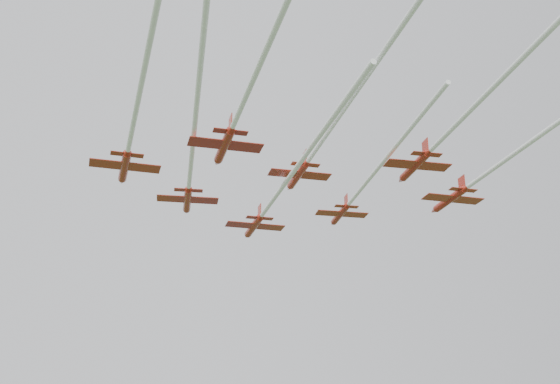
{
  "coord_description": "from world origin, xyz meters",
  "views": [
    {
      "loc": [
        -16.16,
        -98.46,
        23.02
      ],
      "look_at": [
        -2.13,
        -3.03,
        60.22
      ],
      "focal_mm": 45.0,
      "sensor_mm": 36.0,
      "label": 1
    }
  ],
  "objects": [
    {
      "name": "jet_row3_mid",
      "position": [
        0.99,
        -20.68,
        61.13
      ],
      "size": [
        9.13,
        54.86,
        2.64
      ],
      "rotation": [
        0.0,
        0.0,
        0.09
      ],
      "color": "#A72316"
    },
    {
      "name": "jet_row4_right",
      "position": [
        13.75,
        -27.52,
        58.71
      ],
      "size": [
        8.62,
        43.27,
        2.55
      ],
      "rotation": [
        0.0,
        0.0,
        0.06
      ],
      "color": "#A72316"
    },
    {
      "name": "jet_lead",
      "position": [
        -2.67,
        -1.47,
        59.95
      ],
      "size": [
        11.16,
        60.08,
        2.92
      ],
      "rotation": [
        0.0,
        0.0,
        0.11
      ],
      "color": "#A72316"
    },
    {
      "name": "jet_row2_right",
      "position": [
        9.29,
        -5.93,
        60.1
      ],
      "size": [
        8.33,
        48.32,
        2.48
      ],
      "rotation": [
        0.0,
        0.0,
        0.04
      ],
      "color": "#A72316"
    },
    {
      "name": "jet_row4_left",
      "position": [
        -9.81,
        -36.77,
        59.14
      ],
      "size": [
        10.98,
        63.95,
        2.72
      ],
      "rotation": [
        0.0,
        0.0,
        0.11
      ],
      "color": "#A72316"
    },
    {
      "name": "jet_row3_right",
      "position": [
        23.9,
        -27.83,
        58.25
      ],
      "size": [
        11.8,
        69.27,
        2.61
      ],
      "rotation": [
        0.0,
        0.0,
        0.11
      ],
      "color": "#A72316"
    },
    {
      "name": "jet_row2_left",
      "position": [
        -15.4,
        -16.22,
        59.96
      ],
      "size": [
        9.14,
        67.65,
        2.75
      ],
      "rotation": [
        0.0,
        0.0,
        0.01
      ],
      "color": "#A72316"
    },
    {
      "name": "jet_row3_left",
      "position": [
        -21.69,
        -29.61,
        58.93
      ],
      "size": [
        12.75,
        65.61,
        2.71
      ],
      "rotation": [
        0.0,
        0.0,
        0.13
      ],
      "color": "#A72316"
    }
  ]
}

